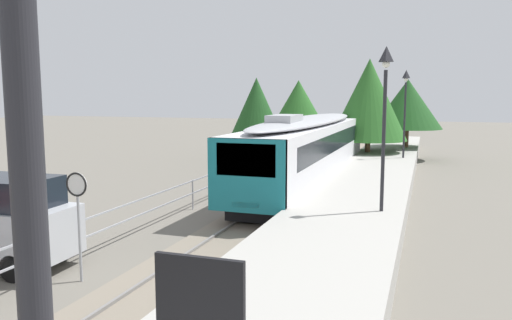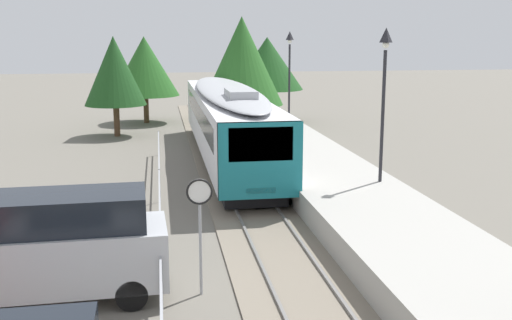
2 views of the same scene
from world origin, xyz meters
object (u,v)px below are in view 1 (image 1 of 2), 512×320
at_px(commuter_train, 309,145).
at_px(platform_notice_board, 199,296).
at_px(platform_lamp_near_end, 24,107).
at_px(platform_lamp_far_end, 405,97).
at_px(speed_limit_sign, 77,199).
at_px(platform_lamp_mid_platform, 385,98).

xyz_separation_m(commuter_train, platform_notice_board, (3.17, -19.92, 0.04)).
bearing_deg(platform_notice_board, platform_lamp_near_end, -72.38).
distance_m(platform_lamp_far_end, speed_limit_sign, 23.00).
height_order(platform_lamp_near_end, platform_lamp_far_end, same).
bearing_deg(commuter_train, platform_lamp_far_end, 55.90).
bearing_deg(platform_lamp_far_end, platform_notice_board, -92.77).
xyz_separation_m(commuter_train, speed_limit_sign, (-2.38, -15.25, -0.02)).
bearing_deg(platform_lamp_far_end, speed_limit_sign, -107.38).
height_order(commuter_train, platform_lamp_far_end, platform_lamp_far_end).
bearing_deg(platform_lamp_near_end, commuter_train, 100.52).
bearing_deg(platform_lamp_mid_platform, commuter_train, 117.10).
relative_size(platform_notice_board, speed_limit_sign, 0.64).
xyz_separation_m(commuter_train, platform_lamp_mid_platform, (4.45, -8.69, 2.48)).
bearing_deg(platform_lamp_near_end, speed_limit_sign, 128.11).
distance_m(commuter_train, platform_lamp_far_end, 8.31).
relative_size(platform_lamp_far_end, platform_notice_board, 2.97).
xyz_separation_m(commuter_train, platform_lamp_near_end, (4.45, -23.95, 2.48)).
distance_m(platform_notice_board, speed_limit_sign, 7.25).
height_order(commuter_train, speed_limit_sign, commuter_train).
relative_size(commuter_train, platform_lamp_near_end, 3.62).
distance_m(platform_lamp_mid_platform, platform_notice_board, 11.56).
relative_size(commuter_train, platform_lamp_far_end, 3.62).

